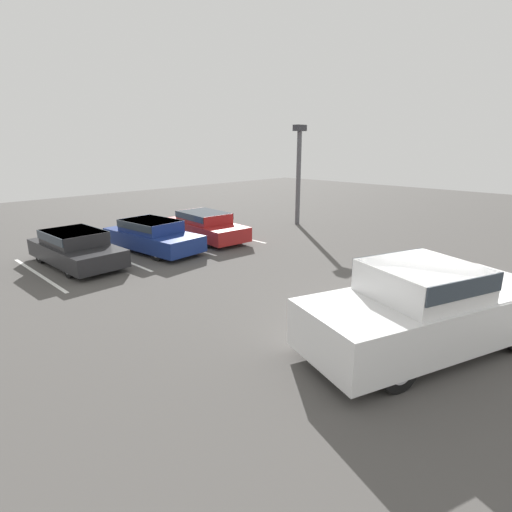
{
  "coord_description": "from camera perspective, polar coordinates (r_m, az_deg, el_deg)",
  "views": [
    {
      "loc": [
        -9.19,
        -3.44,
        4.17
      ],
      "look_at": [
        -1.22,
        4.43,
        1.0
      ],
      "focal_mm": 28.0,
      "sensor_mm": 36.0,
      "label": 1
    }
  ],
  "objects": [
    {
      "name": "parked_sedan_c",
      "position": [
        18.02,
        -7.31,
        4.43
      ],
      "size": [
        2.11,
        4.59,
        1.23
      ],
      "rotation": [
        0.0,
        0.0,
        -1.66
      ],
      "color": "maroon",
      "rests_on": "ground_plane"
    },
    {
      "name": "stall_stripe_c",
      "position": [
        17.32,
        -10.88,
        1.59
      ],
      "size": [
        0.12,
        4.89,
        0.01
      ],
      "primitive_type": "cube",
      "color": "white",
      "rests_on": "ground_plane"
    },
    {
      "name": "pickup_truck",
      "position": [
        9.0,
        23.49,
        -6.76
      ],
      "size": [
        5.89,
        3.82,
        1.87
      ],
      "rotation": [
        0.0,
        0.0,
        -0.35
      ],
      "color": "white",
      "rests_on": "ground_plane"
    },
    {
      "name": "stall_stripe_d",
      "position": [
        18.99,
        -3.94,
        3.09
      ],
      "size": [
        0.12,
        4.89,
        0.01
      ],
      "primitive_type": "cube",
      "color": "white",
      "rests_on": "ground_plane"
    },
    {
      "name": "stall_stripe_a",
      "position": [
        15.02,
        -28.65,
        -2.3
      ],
      "size": [
        0.12,
        4.89,
        0.01
      ],
      "primitive_type": "cube",
      "color": "white",
      "rests_on": "ground_plane"
    },
    {
      "name": "parked_sedan_a",
      "position": [
        15.42,
        -24.38,
        1.19
      ],
      "size": [
        1.92,
        4.26,
        1.23
      ],
      "rotation": [
        0.0,
        0.0,
        -1.54
      ],
      "color": "#232326",
      "rests_on": "ground_plane"
    },
    {
      "name": "wheel_stop_curb",
      "position": [
        19.4,
        -19.54,
        2.68
      ],
      "size": [
        1.97,
        0.2,
        0.14
      ],
      "primitive_type": "cube",
      "color": "#B7B2A8",
      "rests_on": "ground_plane"
    },
    {
      "name": "ground_plane",
      "position": [
        10.66,
        22.35,
        -8.48
      ],
      "size": [
        60.0,
        60.0,
        0.0
      ],
      "primitive_type": "plane",
      "color": "#4C4947"
    },
    {
      "name": "parked_sedan_b",
      "position": [
        16.43,
        -14.59,
        2.97
      ],
      "size": [
        2.15,
        4.5,
        1.25
      ],
      "rotation": [
        0.0,
        0.0,
        -1.48
      ],
      "color": "navy",
      "rests_on": "ground_plane"
    },
    {
      "name": "light_post",
      "position": [
        21.15,
        6.11,
        12.4
      ],
      "size": [
        0.7,
        0.36,
        5.07
      ],
      "color": "#515156",
      "rests_on": "ground_plane"
    },
    {
      "name": "stall_stripe_b",
      "position": [
        15.97,
        -19.13,
        -0.22
      ],
      "size": [
        0.12,
        4.89,
        0.01
      ],
      "primitive_type": "cube",
      "color": "white",
      "rests_on": "ground_plane"
    }
  ]
}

